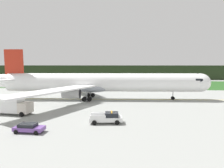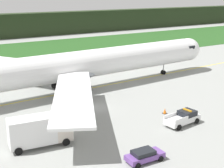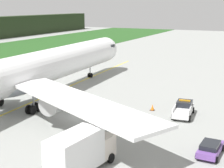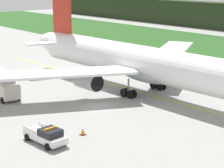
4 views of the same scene
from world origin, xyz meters
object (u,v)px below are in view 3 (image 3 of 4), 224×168
object	(u,v)px
airliner	(25,73)
ops_pickup_truck	(184,109)
apron_cone	(152,108)
catering_truck	(80,151)
staff_car	(210,148)

from	to	relation	value
airliner	ops_pickup_truck	bearing A→B (deg)	-77.95
airliner	apron_cone	size ratio (longest dim) A/B	78.54
catering_truck	staff_car	distance (m)	12.58
airliner	apron_cone	world-z (taller)	airliner
catering_truck	apron_cone	xyz separation A→B (m)	(19.53, 0.28, -1.55)
apron_cone	catering_truck	bearing A→B (deg)	-179.17
airliner	catering_truck	world-z (taller)	airliner
airliner	catering_truck	xyz separation A→B (m)	(-14.41, -17.47, -2.67)
airliner	ops_pickup_truck	size ratio (longest dim) A/B	11.06
airliner	staff_car	distance (m)	27.78
airliner	catering_truck	size ratio (longest dim) A/B	8.23
catering_truck	staff_car	size ratio (longest dim) A/B	1.74
airliner	staff_car	size ratio (longest dim) A/B	14.30
ops_pickup_truck	apron_cone	bearing A→B (deg)	83.28
ops_pickup_truck	catering_truck	size ratio (longest dim) A/B	0.74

